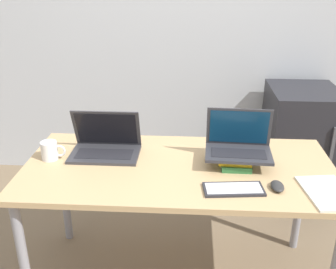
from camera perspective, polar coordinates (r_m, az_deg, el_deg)
wall_back at (r=3.22m, az=2.67°, el=16.61°), size 8.00×0.05×2.70m
desk at (r=2.11m, az=1.57°, el=-6.39°), size 1.64×0.78×0.75m
laptop_left at (r=2.22m, az=-9.05°, el=-1.58°), size 0.38×0.25×0.25m
book_stack at (r=2.12m, az=9.69°, el=-3.40°), size 0.18×0.23×0.06m
laptop_on_books at (r=2.09m, az=10.20°, el=-1.46°), size 0.35×0.23×0.23m
wireless_keyboard at (r=1.89m, az=9.49°, el=-7.82°), size 0.29×0.15×0.01m
mouse at (r=1.94m, az=15.58°, el=-7.23°), size 0.06×0.11×0.03m
notepad at (r=1.98m, az=22.15°, el=-7.80°), size 0.24×0.33×0.01m
mug at (r=2.22m, az=-16.74°, el=-2.24°), size 0.13×0.09×0.10m
mini_fridge at (r=3.22m, az=18.35°, el=-1.37°), size 0.50×0.59×0.89m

